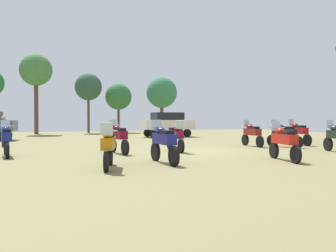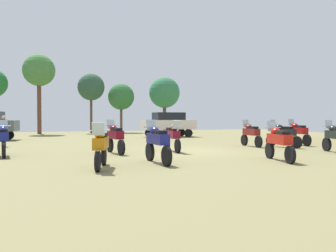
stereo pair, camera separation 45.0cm
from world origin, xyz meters
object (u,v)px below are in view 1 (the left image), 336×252
Objects in this scene: tree_2 at (88,87)px; tree_5 at (118,97)px; motorcycle_6 at (284,141)px; motorcycle_4 at (118,137)px; person_1 at (4,129)px; tree_3 at (36,71)px; motorcycle_2 at (252,133)px; motorcycle_12 at (175,136)px; motorcycle_3 at (164,142)px; motorcycle_5 at (6,139)px; tree_6 at (162,93)px; motorcycle_11 at (108,146)px; motorcycle_10 at (284,134)px; car_2 at (167,123)px; motorcycle_7 at (298,132)px.

tree_2 reaches higher than tree_5.
motorcycle_4 is at bearing 149.30° from motorcycle_6.
tree_2 is 1.18× the size of tree_5.
motorcycle_6 is at bearing -83.25° from tree_2.
tree_3 is (1.82, 15.16, 5.08)m from person_1.
motorcycle_12 is (-5.03, -1.20, 0.01)m from motorcycle_2.
motorcycle_3 reaches higher than motorcycle_5.
tree_2 is (1.22, 25.65, 3.97)m from motorcycle_3.
motorcycle_4 reaches higher than motorcycle_5.
motorcycle_12 is (1.99, 3.83, -0.02)m from motorcycle_3.
motorcycle_6 is at bearing 120.20° from motorcycle_12.
motorcycle_2 is 21.05m from tree_5.
motorcycle_11 is at bearing -113.41° from tree_6.
motorcycle_11 is (-6.39, 0.33, -0.01)m from motorcycle_6.
motorcycle_10 is 6.34m from motorcycle_12.
motorcycle_2 is 0.94× the size of motorcycle_3.
motorcycle_10 is at bearing -175.06° from motorcycle_12.
motorcycle_11 is 0.90× the size of motorcycle_12.
motorcycle_2 is 6.46m from motorcycle_6.
motorcycle_7 is at bearing -161.64° from car_2.
motorcycle_12 is at bearing -166.88° from motorcycle_7.
motorcycle_7 reaches higher than motorcycle_6.
motorcycle_4 is 1.24× the size of person_1.
motorcycle_10 is 22.25m from tree_5.
person_1 is at bearing -133.60° from tree_6.
motorcycle_7 is 0.52× the size of car_2.
motorcycle_12 is 0.29× the size of tree_3.
motorcycle_7 is 0.37× the size of tree_2.
tree_3 is (1.36, 20.61, 5.34)m from motorcycle_5.
motorcycle_2 is at bearing -142.79° from person_1.
motorcycle_6 is 1.01× the size of motorcycle_10.
motorcycle_10 is at bearing -146.66° from motorcycle_7.
tree_2 reaches higher than motorcycle_5.
motorcycle_7 is at bearing 57.30° from motorcycle_6.
motorcycle_3 is 0.29× the size of tree_3.
motorcycle_4 is 4.53m from motorcycle_5.
motorcycle_5 is at bearing 152.44° from person_1.
motorcycle_11 is 1.20× the size of person_1.
motorcycle_12 is at bearing -160.06° from person_1.
motorcycle_10 is 11.86m from car_2.
tree_2 is 5.30m from tree_3.
tree_2 is (-8.85, 20.74, 3.98)m from motorcycle_7.
motorcycle_6 is 8.12m from motorcycle_7.
motorcycle_2 is 12.25m from motorcycle_5.
tree_6 is (7.94, -0.36, -0.40)m from tree_2.
car_2 is 0.71× the size of tree_2.
motorcycle_5 is at bearing -0.20° from motorcycle_12.
tree_3 is at bearing 121.71° from motorcycle_2.
tree_6 is at bearing -105.02° from motorcycle_12.
motorcycle_4 is 10.82m from motorcycle_7.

